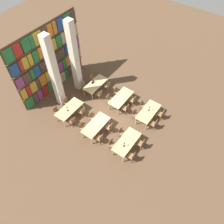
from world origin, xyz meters
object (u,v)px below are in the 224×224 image
(chair_17, at_px, (57,111))
(chair_0, at_px, (132,156))
(chair_4, at_px, (154,124))
(chair_18, at_px, (82,111))
(desk_lamp_0, at_px, (124,144))
(chair_16, at_px, (72,121))
(chair_8, at_px, (100,138))
(chair_12, at_px, (126,108))
(chair_9, at_px, (82,127))
(pillar_left, at_px, (54,73))
(desk_lamp_1, at_px, (149,108))
(chair_19, at_px, (67,102))
(chair_6, at_px, (161,114))
(reading_table_5, at_px, (96,84))
(reading_table_4, at_px, (69,109))
(chair_2, at_px, (141,143))
(chair_23, at_px, (93,78))
(chair_20, at_px, (99,94))
(chair_22, at_px, (108,86))
(reading_table_1, at_px, (148,112))
(chair_3, at_px, (122,132))
(chair_14, at_px, (133,100))
(chair_13, at_px, (109,99))
(laptop, at_px, (92,82))
(desk_lamp_2, at_px, (67,108))
(pillar_center, at_px, (74,58))
(chair_5, at_px, (135,114))
(chair_10, at_px, (109,127))
(chair_1, at_px, (112,144))
(chair_15, at_px, (117,92))
(chair_7, at_px, (143,105))
(reading_table_2, at_px, (96,125))
(reading_table_0, at_px, (127,142))
(reading_table_3, at_px, (121,98))
(chair_11, at_px, (92,117))

(chair_17, bearing_deg, chair_0, 91.28)
(chair_4, relative_size, chair_18, 1.00)
(desk_lamp_0, bearing_deg, chair_16, 94.57)
(chair_8, distance_m, chair_12, 3.21)
(chair_8, bearing_deg, chair_9, 90.00)
(pillar_left, relative_size, chair_12, 6.67)
(desk_lamp_1, bearing_deg, chair_16, 133.61)
(chair_16, xyz_separation_m, chair_19, (1.10, 1.56, 0.00))
(chair_6, xyz_separation_m, chair_18, (-3.20, 4.87, 0.00))
(desk_lamp_0, bearing_deg, reading_table_5, 55.85)
(chair_8, distance_m, reading_table_4, 3.32)
(chair_17, height_order, chair_19, same)
(chair_2, bearing_deg, chair_23, 65.21)
(chair_17, bearing_deg, chair_20, 155.09)
(chair_12, height_order, chair_20, same)
(chair_4, distance_m, chair_22, 5.06)
(desk_lamp_1, height_order, reading_table_5, desk_lamp_1)
(desk_lamp_0, relative_size, reading_table_1, 0.19)
(chair_3, relative_size, chair_14, 1.00)
(reading_table_1, height_order, chair_13, chair_13)
(reading_table_1, xyz_separation_m, desk_lamp_1, (0.10, 0.03, 0.36))
(chair_3, xyz_separation_m, laptop, (2.42, 4.54, 0.32))
(chair_13, distance_m, chair_18, 2.32)
(chair_6, height_order, desk_lamp_2, desk_lamp_2)
(chair_4, height_order, chair_23, same)
(chair_2, xyz_separation_m, reading_table_1, (2.48, 0.88, 0.20))
(chair_8, bearing_deg, chair_18, 66.51)
(chair_16, height_order, reading_table_5, chair_16)
(pillar_center, relative_size, chair_9, 6.67)
(chair_5, height_order, chair_10, same)
(pillar_left, height_order, chair_22, pillar_left)
(chair_1, height_order, chair_10, same)
(pillar_left, relative_size, chair_15, 6.67)
(chair_4, height_order, chair_17, same)
(chair_2, distance_m, chair_17, 6.66)
(chair_7, xyz_separation_m, chair_23, (0.04, 4.93, 0.00))
(chair_20, bearing_deg, reading_table_2, -146.52)
(chair_2, height_order, chair_13, same)
(chair_13, xyz_separation_m, chair_14, (1.03, -1.56, 0.00))
(pillar_center, height_order, reading_table_1, pillar_center)
(reading_table_0, xyz_separation_m, desk_lamp_2, (-0.34, 4.92, 0.37))
(chair_13, xyz_separation_m, desk_lamp_2, (-2.85, 1.64, 0.58))
(chair_2, bearing_deg, chair_3, 90.00)
(reading_table_3, height_order, chair_12, chair_12)
(reading_table_1, xyz_separation_m, chair_4, (-0.57, -0.78, -0.20))
(pillar_left, height_order, chair_17, pillar_left)
(chair_9, bearing_deg, chair_22, -167.26)
(chair_11, height_order, chair_18, same)
(chair_0, height_order, chair_4, same)
(reading_table_0, distance_m, chair_10, 1.76)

